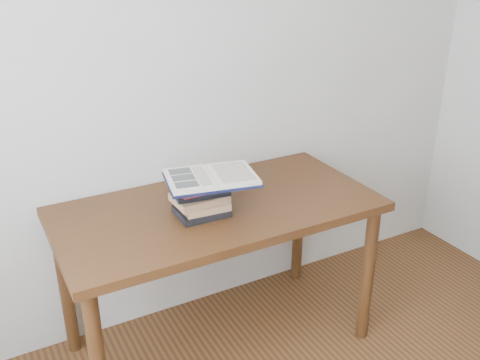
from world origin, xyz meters
TOP-DOWN VIEW (x-y plane):
  - desk at (-0.01, 1.38)m, footprint 1.42×0.71m
  - book_stack at (-0.10, 1.34)m, footprint 0.25×0.20m
  - open_book at (-0.06, 1.31)m, footprint 0.41×0.33m

SIDE VIEW (x-z plane):
  - desk at x=-0.01m, z-range 0.28..1.05m
  - book_stack at x=-0.10m, z-range 0.76..0.92m
  - open_book at x=-0.06m, z-range 0.92..0.95m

